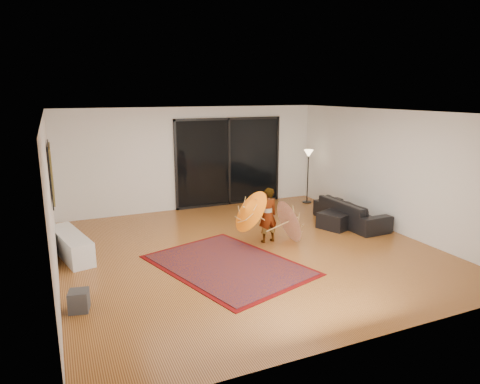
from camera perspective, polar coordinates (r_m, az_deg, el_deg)
floor at (r=8.60m, az=1.15°, el=-7.71°), size 7.00×7.00×0.00m
ceiling at (r=8.04m, az=1.24°, el=10.58°), size 7.00×7.00×0.00m
wall_back at (r=11.44m, az=-6.22°, el=4.47°), size 7.00×0.00×7.00m
wall_front at (r=5.36m, az=17.22°, el=-6.07°), size 7.00×0.00×7.00m
wall_left at (r=7.49m, az=-23.91°, el=-1.21°), size 0.00×7.00×7.00m
wall_right at (r=10.17m, az=19.41°, el=2.71°), size 0.00×7.00×7.00m
sliding_door at (r=11.76m, az=-1.50°, el=4.04°), size 3.06×0.07×2.40m
painting at (r=8.41m, az=-23.89°, el=2.35°), size 0.04×1.28×1.08m
media_console at (r=8.81m, az=-21.64°, el=-6.57°), size 0.77×1.69×0.46m
speaker at (r=6.71m, az=-20.69°, el=-13.42°), size 0.32×0.32×0.31m
persian_rug at (r=7.86m, az=-1.62°, el=-9.69°), size 2.80×3.34×0.02m
sofa at (r=10.49m, az=14.55°, el=-2.60°), size 0.82×2.01×0.58m
ottoman at (r=10.12m, az=12.60°, el=-3.70°), size 0.83×0.83×0.37m
floor_lamp at (r=12.09m, az=9.10°, el=4.09°), size 0.26×0.26×1.51m
child at (r=8.87m, az=3.72°, el=-3.09°), size 0.44×0.30×1.17m
parasol_orange at (r=8.56m, az=0.62°, el=-2.63°), size 0.67×0.93×0.92m
parasol_white at (r=9.06m, az=7.53°, el=-3.37°), size 0.54×0.91×0.93m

